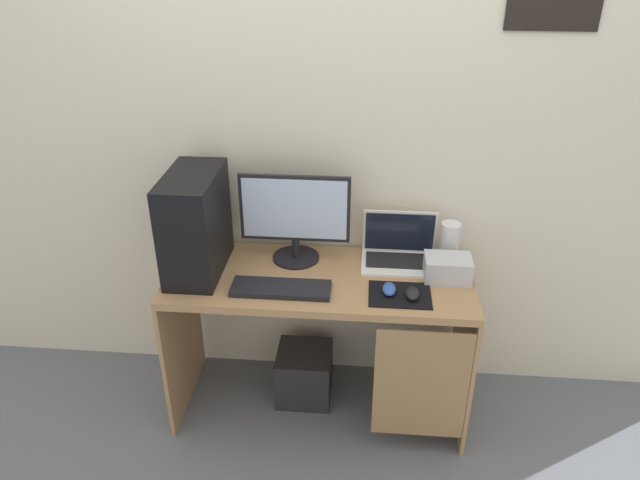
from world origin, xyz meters
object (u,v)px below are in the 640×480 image
monitor (295,217)px  mouse_right (412,293)px  pc_tower (195,224)px  keyboard (281,288)px  mouse_left (389,289)px  speaker (449,242)px  subwoofer (304,373)px  laptop (399,252)px  projector (448,268)px

monitor → mouse_right: bearing=-27.9°
pc_tower → mouse_right: pc_tower is taller
keyboard → mouse_right: 0.55m
mouse_left → mouse_right: 0.10m
monitor → speaker: 0.71m
mouse_right → subwoofer: mouse_right is taller
laptop → subwoofer: bearing=-166.6°
laptop → mouse_left: bearing=-99.7°
pc_tower → mouse_left: (0.84, -0.13, -0.20)m
mouse_right → subwoofer: size_ratio=0.36×
pc_tower → mouse_left: size_ratio=4.73×
projector → mouse_left: size_ratio=2.08×
laptop → keyboard: 0.58m
subwoofer → mouse_right: bearing=-22.4°
speaker → monitor: bearing=-176.0°
laptop → mouse_left: 0.28m
pc_tower → mouse_right: size_ratio=4.73×
speaker → projector: bearing=-97.1°
monitor → mouse_right: monitor is taller
mouse_right → subwoofer: (-0.48, 0.20, -0.63)m
laptop → subwoofer: size_ratio=1.27×
monitor → mouse_left: 0.53m
projector → keyboard: projector is taller
mouse_left → keyboard: bearing=-177.5°
speaker → projector: (-0.02, -0.16, -0.04)m
mouse_left → subwoofer: (-0.38, 0.17, -0.63)m
mouse_left → mouse_right: size_ratio=1.00×
laptop → mouse_left: laptop is taller
monitor → laptop: bearing=3.0°
projector → mouse_right: 0.23m
speaker → keyboard: bearing=-156.3°
monitor → laptop: monitor is taller
laptop → mouse_left: size_ratio=3.51×
projector → mouse_left: (-0.25, -0.14, -0.03)m
monitor → keyboard: size_ratio=1.17×
pc_tower → mouse_right: 0.97m
projector → keyboard: bearing=-167.3°
monitor → speaker: monitor is taller
monitor → projector: 0.70m
projector → laptop: bearing=146.5°
pc_tower → speaker: size_ratio=2.39×
mouse_left → projector: bearing=29.0°
monitor → mouse_left: monitor is taller
pc_tower → laptop: 0.92m
speaker → mouse_right: speaker is taller
speaker → mouse_right: 0.38m
laptop → subwoofer: 0.79m
keyboard → subwoofer: bearing=69.9°
subwoofer → pc_tower: bearing=-174.6°
pc_tower → laptop: (0.89, 0.15, -0.18)m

